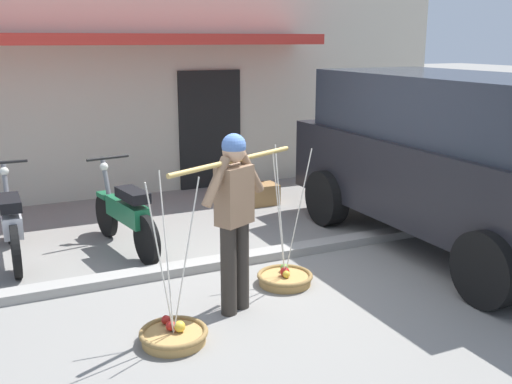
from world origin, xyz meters
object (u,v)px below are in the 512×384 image
Objects in this scene: parked_truck at (458,156)px; motorcycle_nearest_shop at (11,222)px; motorcycle_second_in_row at (126,214)px; wooden_crate at (263,194)px; fruit_vendor at (234,212)px; fruit_basket_left_side at (285,277)px; fruit_basket_right_side at (174,334)px.

motorcycle_nearest_shop is at bearing 160.49° from parked_truck.
motorcycle_second_in_row is 2.71m from wooden_crate.
fruit_vendor is 1.21m from fruit_basket_left_side.
motorcycle_nearest_shop reaches higher than wooden_crate.
fruit_vendor is 2.23m from motorcycle_second_in_row.
motorcycle_nearest_shop is 3.82m from wooden_crate.
wooden_crate is (1.15, 2.94, 0.08)m from fruit_basket_left_side.
wooden_crate is at bearing 115.47° from parked_truck.
fruit_vendor reaches higher than fruit_basket_left_side.
parked_truck reaches higher than motorcycle_second_in_row.
fruit_vendor reaches higher than motorcycle_nearest_shop.
motorcycle_second_in_row is at bearing 157.57° from parked_truck.
fruit_basket_left_side is at bearing 26.35° from fruit_basket_right_side.
fruit_basket_left_side and fruit_basket_right_side have the same top height.
fruit_vendor is 1.17× the size of fruit_basket_left_side.
motorcycle_nearest_shop is at bearing 127.87° from fruit_vendor.
parked_truck reaches higher than fruit_basket_left_side.
fruit_basket_right_side is 2.48m from motorcycle_second_in_row.
motorcycle_nearest_shop is at bearing 169.55° from motorcycle_second_in_row.
fruit_basket_right_side reaches higher than motorcycle_nearest_shop.
parked_truck is (4.98, -1.77, 0.68)m from motorcycle_nearest_shop.
motorcycle_second_in_row is 4.11× the size of wooden_crate.
fruit_basket_left_side reaches higher than motorcycle_second_in_row.
parked_truck is at bearing -64.53° from wooden_crate.
fruit_vendor is 0.93× the size of motorcycle_nearest_shop.
fruit_basket_left_side is at bearing -54.09° from motorcycle_second_in_row.
parked_truck is (3.71, -1.53, 0.68)m from motorcycle_second_in_row.
motorcycle_nearest_shop and motorcycle_second_in_row have the same top height.
motorcycle_nearest_shop is (-2.53, 1.97, 0.38)m from fruit_basket_left_side.
motorcycle_second_in_row is at bearing 125.91° from fruit_basket_left_side.
fruit_basket_left_side is 1.00× the size of fruit_basket_right_side.
fruit_basket_right_side is at bearing -94.14° from motorcycle_second_in_row.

